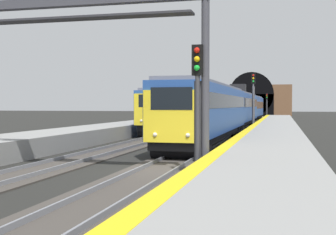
{
  "coord_description": "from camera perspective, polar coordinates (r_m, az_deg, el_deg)",
  "views": [
    {
      "loc": [
        -17.24,
        -4.64,
        2.62
      ],
      "look_at": [
        4.85,
        0.92,
        1.98
      ],
      "focal_mm": 48.5,
      "sensor_mm": 36.0,
      "label": 1
    }
  ],
  "objects": [
    {
      "name": "ground_plane",
      "position": [
        18.04,
        -0.94,
        -6.73
      ],
      "size": [
        320.0,
        320.0,
        0.0
      ],
      "primitive_type": "plane",
      "color": "black"
    },
    {
      "name": "platform_right",
      "position": [
        17.38,
        12.17,
        -5.43
      ],
      "size": [
        112.0,
        3.6,
        1.0
      ],
      "primitive_type": "cube",
      "color": "gray",
      "rests_on": "ground_plane"
    },
    {
      "name": "platform_right_edge_strip",
      "position": [
        17.44,
        7.08,
        -3.71
      ],
      "size": [
        112.0,
        0.5,
        0.01
      ],
      "primitive_type": "cube",
      "color": "yellow",
      "rests_on": "platform_right"
    },
    {
      "name": "track_main_line",
      "position": [
        18.04,
        -0.94,
        -6.6
      ],
      "size": [
        160.0,
        2.89,
        0.21
      ],
      "color": "#423D38",
      "rests_on": "ground_plane"
    },
    {
      "name": "track_adjacent_line",
      "position": [
        19.76,
        -14.17,
        -5.93
      ],
      "size": [
        160.0,
        2.66,
        0.21
      ],
      "color": "#423D38",
      "rests_on": "ground_plane"
    },
    {
      "name": "train_main_approaching",
      "position": [
        50.02,
        8.81,
        1.19
      ],
      "size": [
        59.9,
        3.04,
        4.84
      ],
      "rotation": [
        0.0,
        0.0,
        3.13
      ],
      "color": "#264C99",
      "rests_on": "ground_plane"
    },
    {
      "name": "train_adjacent_platform",
      "position": [
        54.27,
        4.26,
        1.26
      ],
      "size": [
        41.69,
        3.45,
        4.82
      ],
      "rotation": [
        0.0,
        0.0,
        3.11
      ],
      "color": "#264C99",
      "rests_on": "ground_plane"
    },
    {
      "name": "railway_signal_near",
      "position": [
        15.64,
        3.73,
        2.48
      ],
      "size": [
        0.39,
        0.38,
        4.68
      ],
      "rotation": [
        0.0,
        0.0,
        3.14
      ],
      "color": "#38383D",
      "rests_on": "ground_plane"
    },
    {
      "name": "railway_signal_mid",
      "position": [
        46.67,
        10.67,
        2.63
      ],
      "size": [
        0.39,
        0.38,
        5.77
      ],
      "rotation": [
        0.0,
        0.0,
        3.14
      ],
      "color": "#4C4C54",
      "rests_on": "ground_plane"
    },
    {
      "name": "railway_signal_far",
      "position": [
        88.5,
        12.31,
        1.77
      ],
      "size": [
        0.39,
        0.38,
        4.76
      ],
      "rotation": [
        0.0,
        0.0,
        3.14
      ],
      "color": "#38383D",
      "rests_on": "ground_plane"
    },
    {
      "name": "overhead_signal_gantry",
      "position": [
        17.2,
        -10.09,
        9.78
      ],
      "size": [
        0.7,
        9.07,
        6.62
      ],
      "color": "#3F3F47",
      "rests_on": "ground_plane"
    },
    {
      "name": "tunnel_portal",
      "position": [
        108.38,
        10.45,
        2.15
      ],
      "size": [
        2.16,
        18.39,
        10.3
      ],
      "color": "brown",
      "rests_on": "ground_plane"
    }
  ]
}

